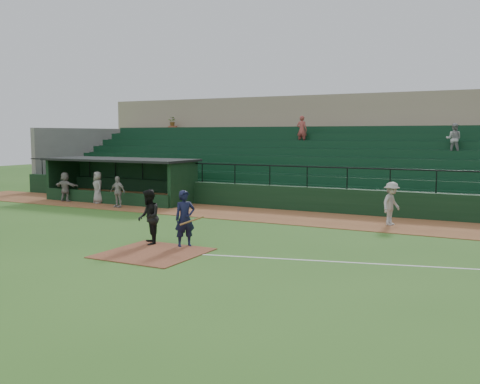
% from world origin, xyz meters
% --- Properties ---
extents(ground, '(90.00, 90.00, 0.00)m').
position_xyz_m(ground, '(0.00, 0.00, 0.00)').
color(ground, '#305E1E').
rests_on(ground, ground).
extents(warning_track, '(40.00, 4.00, 0.03)m').
position_xyz_m(warning_track, '(0.00, 8.00, 0.01)').
color(warning_track, brown).
rests_on(warning_track, ground).
extents(home_plate_dirt, '(3.00, 3.00, 0.03)m').
position_xyz_m(home_plate_dirt, '(0.00, -1.00, 0.01)').
color(home_plate_dirt, brown).
rests_on(home_plate_dirt, ground).
extents(foul_line, '(17.49, 4.44, 0.01)m').
position_xyz_m(foul_line, '(8.00, 1.20, 0.01)').
color(foul_line, white).
rests_on(foul_line, ground).
extents(stadium_structure, '(38.00, 13.08, 6.40)m').
position_xyz_m(stadium_structure, '(-0.00, 16.46, 2.30)').
color(stadium_structure, black).
rests_on(stadium_structure, ground).
extents(dugout, '(8.90, 3.20, 2.42)m').
position_xyz_m(dugout, '(-9.75, 9.56, 1.33)').
color(dugout, black).
rests_on(dugout, ground).
extents(batter_at_plate, '(1.19, 0.83, 1.91)m').
position_xyz_m(batter_at_plate, '(0.35, 0.33, 0.96)').
color(batter_at_plate, black).
rests_on(batter_at_plate, ground).
extents(umpire, '(1.14, 1.17, 1.90)m').
position_xyz_m(umpire, '(-0.97, 0.08, 0.95)').
color(umpire, black).
rests_on(umpire, ground).
extents(runner, '(0.95, 1.29, 1.79)m').
position_xyz_m(runner, '(5.59, 7.82, 0.93)').
color(runner, '#A9A49E').
rests_on(runner, warning_track).
extents(dugout_player_a, '(0.95, 0.42, 1.60)m').
position_xyz_m(dugout_player_a, '(-8.10, 6.93, 0.83)').
color(dugout_player_a, '#A49E99').
rests_on(dugout_player_a, warning_track).
extents(dugout_player_b, '(1.01, 0.90, 1.73)m').
position_xyz_m(dugout_player_b, '(-10.13, 7.72, 0.90)').
color(dugout_player_b, gray).
rests_on(dugout_player_b, warning_track).
extents(dugout_player_c, '(1.55, 0.60, 1.64)m').
position_xyz_m(dugout_player_c, '(-12.36, 7.54, 0.85)').
color(dugout_player_c, gray).
rests_on(dugout_player_c, warning_track).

